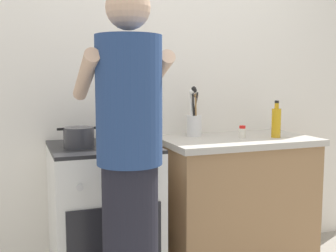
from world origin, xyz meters
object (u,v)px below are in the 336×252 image
object	(u,v)px
mixing_bowl	(127,137)
utensil_crock	(194,121)
spice_bottle	(242,132)
stove_range	(104,219)
pot	(79,137)
oil_bottle	(276,122)
person	(130,172)

from	to	relation	value
mixing_bowl	utensil_crock	world-z (taller)	utensil_crock
spice_bottle	mixing_bowl	bearing A→B (deg)	-178.91
stove_range	pot	bearing A→B (deg)	-167.57
oil_bottle	person	xyz separation A→B (m)	(-1.13, -0.48, -0.14)
pot	utensil_crock	size ratio (longest dim) A/B	0.71
oil_bottle	pot	bearing A→B (deg)	177.62
stove_range	oil_bottle	xyz separation A→B (m)	(1.14, -0.08, 0.55)
stove_range	utensil_crock	world-z (taller)	utensil_crock
utensil_crock	stove_range	bearing A→B (deg)	-166.27
mixing_bowl	person	distance (m)	0.55
stove_range	oil_bottle	size ratio (longest dim) A/B	3.69
utensil_crock	spice_bottle	bearing A→B (deg)	-34.15
mixing_bowl	person	world-z (taller)	person
stove_range	spice_bottle	size ratio (longest dim) A/B	11.21
stove_range	spice_bottle	xyz separation A→B (m)	(0.92, -0.02, 0.49)
utensil_crock	person	world-z (taller)	person
stove_range	pot	size ratio (longest dim) A/B	3.79
utensil_crock	oil_bottle	bearing A→B (deg)	-26.76
utensil_crock	oil_bottle	xyz separation A→B (m)	(0.48, -0.24, 0.00)
stove_range	person	bearing A→B (deg)	-88.87
utensil_crock	mixing_bowl	bearing A→B (deg)	-159.19
spice_bottle	oil_bottle	world-z (taller)	oil_bottle
oil_bottle	stove_range	bearing A→B (deg)	175.79
stove_range	pot	xyz separation A→B (m)	(-0.14, -0.03, 0.51)
pot	person	size ratio (longest dim) A/B	0.14
pot	oil_bottle	size ratio (longest dim) A/B	0.97
spice_bottle	person	bearing A→B (deg)	-149.19
mixing_bowl	oil_bottle	distance (m)	1.00
pot	spice_bottle	distance (m)	1.06
stove_range	mixing_bowl	world-z (taller)	mixing_bowl
person	stove_range	bearing A→B (deg)	91.13
pot	utensil_crock	xyz separation A→B (m)	(0.80, 0.19, 0.04)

